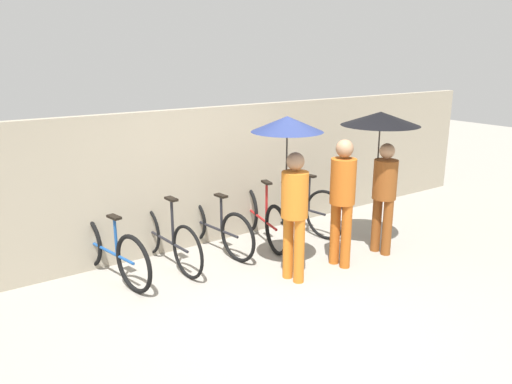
{
  "coord_description": "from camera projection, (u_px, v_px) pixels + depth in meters",
  "views": [
    {
      "loc": [
        -3.24,
        -3.84,
        2.69
      ],
      "look_at": [
        0.18,
        1.09,
        1.0
      ],
      "focal_mm": 35.0,
      "sensor_mm": 36.0,
      "label": 1
    }
  ],
  "objects": [
    {
      "name": "parked_bicycle_4",
      "position": [
        300.0,
        207.0,
        7.67
      ],
      "size": [
        0.47,
        1.7,
        1.02
      ],
      "rotation": [
        0.0,
        0.0,
        1.74
      ],
      "color": "black",
      "rests_on": "ground"
    },
    {
      "name": "back_wall",
      "position": [
        200.0,
        178.0,
        7.03
      ],
      "size": [
        11.35,
        0.12,
        1.96
      ],
      "color": "gray",
      "rests_on": "ground"
    },
    {
      "name": "parked_bicycle_0",
      "position": [
        108.0,
        250.0,
        6.06
      ],
      "size": [
        0.53,
        1.75,
        1.1
      ],
      "rotation": [
        0.0,
        0.0,
        1.77
      ],
      "color": "black",
      "rests_on": "ground"
    },
    {
      "name": "ground_plane",
      "position": [
        298.0,
        303.0,
        5.54
      ],
      "size": [
        30.0,
        30.0,
        0.0
      ],
      "primitive_type": "plane",
      "color": "gray"
    },
    {
      "name": "parked_bicycle_1",
      "position": [
        166.0,
        238.0,
        6.45
      ],
      "size": [
        0.44,
        1.72,
        0.97
      ],
      "rotation": [
        0.0,
        0.0,
        1.65
      ],
      "color": "black",
      "rests_on": "ground"
    },
    {
      "name": "parked_bicycle_3",
      "position": [
        261.0,
        217.0,
        7.25
      ],
      "size": [
        0.54,
        1.7,
        1.01
      ],
      "rotation": [
        0.0,
        0.0,
        1.36
      ],
      "color": "black",
      "rests_on": "ground"
    },
    {
      "name": "pedestrian_trailing",
      "position": [
        382.0,
        142.0,
        6.59
      ],
      "size": [
        1.04,
        1.04,
        1.94
      ],
      "rotation": [
        0.0,
        0.0,
        0.08
      ],
      "color": "brown",
      "rests_on": "ground"
    },
    {
      "name": "parked_bicycle_2",
      "position": [
        213.0,
        226.0,
        6.92
      ],
      "size": [
        0.44,
        1.7,
        1.1
      ],
      "rotation": [
        0.0,
        0.0,
        1.71
      ],
      "color": "black",
      "rests_on": "ground"
    },
    {
      "name": "pedestrian_leading",
      "position": [
        290.0,
        160.0,
        5.77
      ],
      "size": [
        0.84,
        0.84,
        1.98
      ],
      "rotation": [
        0.0,
        0.0,
        0.15
      ],
      "color": "#C66B1E",
      "rests_on": "ground"
    },
    {
      "name": "pedestrian_center",
      "position": [
        342.0,
        194.0,
        6.27
      ],
      "size": [
        0.32,
        0.32,
        1.66
      ],
      "rotation": [
        0.0,
        0.0,
        0.12
      ],
      "color": "#B25619",
      "rests_on": "ground"
    }
  ]
}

